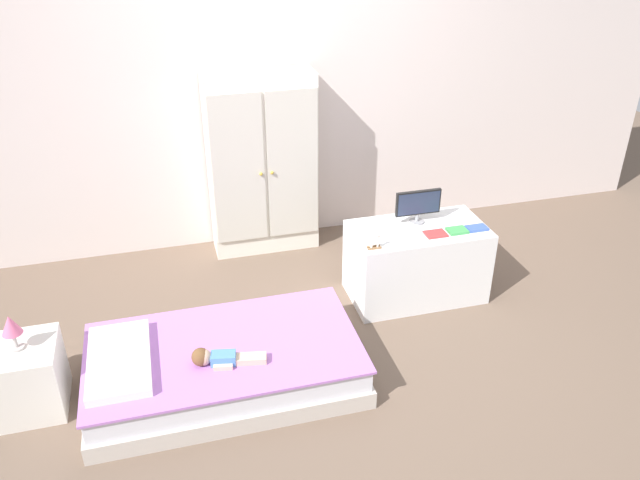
{
  "coord_description": "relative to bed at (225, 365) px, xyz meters",
  "views": [
    {
      "loc": [
        -0.84,
        -2.9,
        2.44
      ],
      "look_at": [
        0.05,
        0.39,
        0.55
      ],
      "focal_mm": 35.77,
      "sensor_mm": 36.0,
      "label": 1
    }
  ],
  "objects": [
    {
      "name": "pillow",
      "position": [
        -0.54,
        0.0,
        0.15
      ],
      "size": [
        0.32,
        0.6,
        0.05
      ],
      "primitive_type": "cube",
      "color": "white",
      "rests_on": "bed"
    },
    {
      "name": "book_green",
      "position": [
        1.58,
        0.45,
        0.39
      ],
      "size": [
        0.13,
        0.1,
        0.02
      ],
      "primitive_type": "cube",
      "color": "#429E51",
      "rests_on": "tv_stand"
    },
    {
      "name": "tv_stand",
      "position": [
        1.36,
        0.55,
        0.13
      ],
      "size": [
        0.88,
        0.48,
        0.51
      ],
      "primitive_type": "cube",
      "color": "white",
      "rests_on": "ground_plane"
    },
    {
      "name": "doll",
      "position": [
        -0.06,
        -0.13,
        0.16
      ],
      "size": [
        0.39,
        0.15,
        0.1
      ],
      "color": "#4C84C6",
      "rests_on": "bed"
    },
    {
      "name": "ground_plane",
      "position": [
        0.63,
        0.11,
        -0.13
      ],
      "size": [
        10.0,
        10.0,
        0.02
      ],
      "primitive_type": "cube",
      "color": "brown"
    },
    {
      "name": "nightstand",
      "position": [
        -1.03,
        0.09,
        0.07
      ],
      "size": [
        0.37,
        0.37,
        0.39
      ],
      "primitive_type": "cube",
      "color": "silver",
      "rests_on": "ground_plane"
    },
    {
      "name": "table_lamp",
      "position": [
        -1.03,
        0.09,
        0.4
      ],
      "size": [
        0.1,
        0.1,
        0.2
      ],
      "color": "#B7B2AD",
      "rests_on": "nightstand"
    },
    {
      "name": "rocking_horse_toy",
      "position": [
        1.0,
        0.38,
        0.43
      ],
      "size": [
        0.08,
        0.04,
        0.1
      ],
      "color": "#8E6642",
      "rests_on": "tv_stand"
    },
    {
      "name": "wardrobe",
      "position": [
        0.51,
        1.49,
        0.55
      ],
      "size": [
        0.78,
        0.32,
        1.34
      ],
      "color": "white",
      "rests_on": "ground_plane"
    },
    {
      "name": "tv_monitor",
      "position": [
        1.38,
        0.64,
        0.52
      ],
      "size": [
        0.31,
        0.1,
        0.23
      ],
      "color": "#99999E",
      "rests_on": "tv_stand"
    },
    {
      "name": "back_wall",
      "position": [
        0.63,
        1.68,
        1.23
      ],
      "size": [
        6.4,
        0.05,
        2.7
      ],
      "primitive_type": "cube",
      "color": "silver",
      "rests_on": "ground_plane"
    },
    {
      "name": "bed",
      "position": [
        0.0,
        0.0,
        0.0
      ],
      "size": [
        1.49,
        0.84,
        0.25
      ],
      "color": "beige",
      "rests_on": "ground_plane"
    },
    {
      "name": "book_red",
      "position": [
        1.43,
        0.45,
        0.39
      ],
      "size": [
        0.14,
        0.1,
        0.01
      ],
      "primitive_type": "cube",
      "color": "#CC3838",
      "rests_on": "tv_stand"
    },
    {
      "name": "book_blue",
      "position": [
        1.72,
        0.45,
        0.39
      ],
      "size": [
        0.13,
        0.09,
        0.02
      ],
      "primitive_type": "cube",
      "color": "blue",
      "rests_on": "tv_stand"
    }
  ]
}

